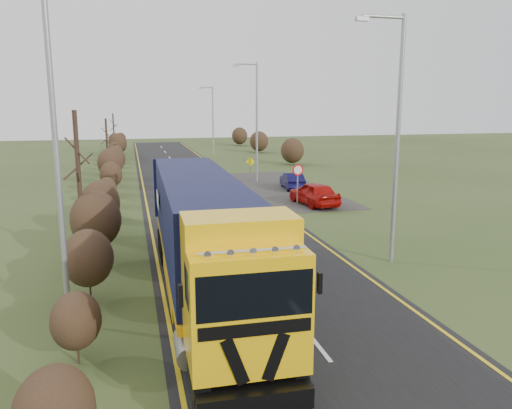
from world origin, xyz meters
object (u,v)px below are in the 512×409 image
Objects in this scene: streetlight_near at (395,130)px; speed_sign at (298,176)px; lorry at (203,231)px; car_red_hatchback at (314,194)px; car_blue_sedan at (292,181)px.

speed_sign is (0.23, 12.04, -3.44)m from streetlight_near.
lorry reaches higher than car_red_hatchback.
lorry reaches higher than speed_sign.
speed_sign is at bearing 81.24° from car_blue_sedan.
streetlight_near is (-1.21, -11.65, 4.53)m from car_red_hatchback.
car_red_hatchback is 12.56m from streetlight_near.
lorry is 3.30× the size of car_red_hatchback.
lorry is at bearing -165.16° from streetlight_near.
streetlight_near reaches higher than speed_sign.
car_red_hatchback is 1.69× the size of speed_sign.
speed_sign is at bearing 61.51° from lorry.
speed_sign reaches higher than car_blue_sedan.
car_blue_sedan is (9.59, 19.95, -1.66)m from lorry.
car_blue_sedan is at bearing -102.78° from car_red_hatchback.
streetlight_near is at bearing 90.57° from car_blue_sedan.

